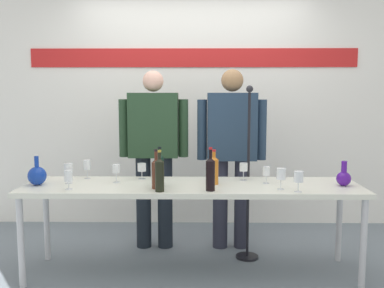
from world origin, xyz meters
name	(u,v)px	position (x,y,z in m)	size (l,w,h in m)	color
ground_plane	(192,273)	(0.00, 0.00, 0.00)	(10.00, 10.00, 0.00)	slate
back_wall	(194,89)	(0.00, 1.42, 1.50)	(5.05, 0.11, 3.00)	white
display_table	(192,191)	(0.00, 0.00, 0.68)	(2.67, 0.65, 0.74)	silver
decanter_blue_left	(37,175)	(-1.22, -0.03, 0.81)	(0.15, 0.15, 0.23)	#14369D
decanter_blue_right	(344,177)	(1.19, -0.03, 0.80)	(0.11, 0.11, 0.20)	#49168D
presenter_left	(154,147)	(-0.36, 0.61, 0.96)	(0.64, 0.22, 1.66)	black
presenter_right	(232,146)	(0.36, 0.61, 0.97)	(0.64, 0.22, 1.68)	#292B3A
wine_bottle_0	(210,173)	(0.14, -0.22, 0.87)	(0.07, 0.07, 0.33)	black
wine_bottle_1	(156,172)	(-0.27, -0.15, 0.86)	(0.07, 0.07, 0.30)	#52291A
wine_bottle_2	(160,169)	(-0.25, -0.05, 0.87)	(0.06, 0.06, 0.31)	#113022
wine_bottle_3	(160,174)	(-0.23, -0.25, 0.87)	(0.07, 0.07, 0.31)	black
wine_bottle_4	(214,169)	(0.18, 0.02, 0.86)	(0.07, 0.07, 0.28)	#CA6C1C
wine_glass_left_0	(87,165)	(-0.89, 0.22, 0.85)	(0.06, 0.06, 0.16)	white
wine_glass_left_1	(142,168)	(-0.43, 0.22, 0.83)	(0.07, 0.07, 0.14)	white
wine_glass_left_2	(68,169)	(-0.99, 0.03, 0.85)	(0.07, 0.07, 0.16)	white
wine_glass_left_3	(68,176)	(-0.93, -0.19, 0.84)	(0.06, 0.06, 0.15)	white
wine_glass_left_4	(116,169)	(-0.61, 0.07, 0.85)	(0.06, 0.06, 0.15)	white
wine_glass_right_0	(244,167)	(0.43, 0.17, 0.84)	(0.07, 0.07, 0.15)	white
wine_glass_right_1	(281,174)	(0.68, -0.17, 0.85)	(0.07, 0.07, 0.16)	white
wine_glass_right_2	(298,177)	(0.79, -0.25, 0.85)	(0.07, 0.07, 0.15)	white
wine_glass_right_3	(266,172)	(0.60, 0.05, 0.83)	(0.06, 0.06, 0.14)	white
microphone_stand	(248,202)	(0.49, 0.33, 0.51)	(0.20, 0.20, 1.52)	black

